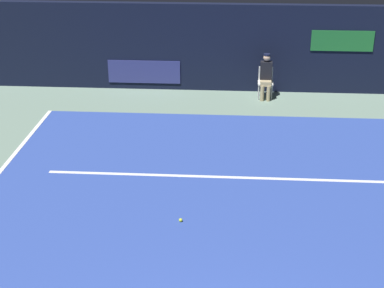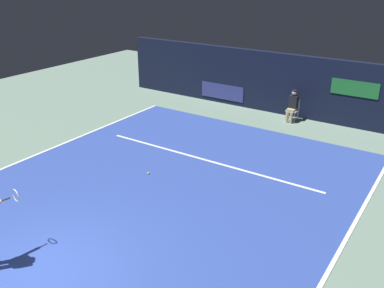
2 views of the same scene
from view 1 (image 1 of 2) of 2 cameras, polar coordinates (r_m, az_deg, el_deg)
name	(u,v)px [view 1 (image 1 of 2)]	position (r m, az deg, el deg)	size (l,w,h in m)	color
ground_plane	(233,228)	(10.69, 4.01, -8.25)	(30.96, 30.96, 0.00)	slate
court_surface	(233,228)	(10.69, 4.01, -8.22)	(10.23, 11.39, 0.01)	#2D479E
line_service	(233,177)	(12.42, 4.04, -3.30)	(7.98, 0.10, 0.01)	white
back_wall	(235,48)	(17.55, 4.21, 9.40)	(15.57, 0.33, 2.60)	black
line_judge_on_chair	(266,76)	(17.03, 7.28, 6.68)	(0.45, 0.54, 1.32)	white
tennis_ball	(181,220)	(10.82, -1.12, -7.49)	(0.07, 0.07, 0.07)	#CCE033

